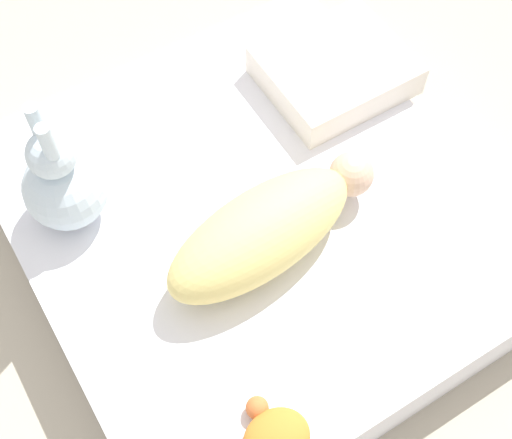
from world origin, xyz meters
name	(u,v)px	position (x,y,z in m)	size (l,w,h in m)	color
ground_plane	(252,250)	(0.00, 0.00, 0.00)	(12.00, 12.00, 0.00)	#B2A893
bed_mattress	(252,230)	(0.00, 0.00, 0.11)	(1.15, 1.07, 0.21)	white
swaddled_baby	(267,230)	(-0.11, 0.03, 0.30)	(0.25, 0.57, 0.18)	#EFDB7F
pillow	(335,70)	(0.23, -0.40, 0.26)	(0.31, 0.36, 0.09)	white
bunny_plush	(63,183)	(0.22, 0.37, 0.33)	(0.20, 0.20, 0.35)	silver
turtle_plush	(275,435)	(-0.49, 0.25, 0.24)	(0.16, 0.14, 0.06)	orange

